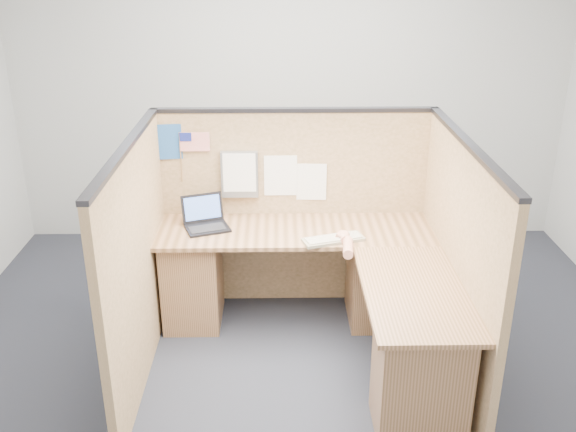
{
  "coord_description": "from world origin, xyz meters",
  "views": [
    {
      "loc": [
        -0.12,
        -3.49,
        2.57
      ],
      "look_at": [
        -0.05,
        0.5,
        0.91
      ],
      "focal_mm": 40.0,
      "sensor_mm": 36.0,
      "label": 1
    }
  ],
  "objects_px": {
    "l_desk": "(324,298)",
    "keyboard": "(333,239)",
    "laptop": "(208,219)",
    "mouse": "(343,237)"
  },
  "relations": [
    {
      "from": "laptop",
      "to": "keyboard",
      "type": "distance_m",
      "value": 0.92
    },
    {
      "from": "l_desk",
      "to": "keyboard",
      "type": "relative_size",
      "value": 4.38
    },
    {
      "from": "l_desk",
      "to": "laptop",
      "type": "relative_size",
      "value": 5.22
    },
    {
      "from": "laptop",
      "to": "mouse",
      "type": "relative_size",
      "value": 3.76
    },
    {
      "from": "laptop",
      "to": "keyboard",
      "type": "height_order",
      "value": "laptop"
    },
    {
      "from": "laptop",
      "to": "mouse",
      "type": "xyz_separation_m",
      "value": [
        0.95,
        -0.25,
        -0.03
      ]
    },
    {
      "from": "mouse",
      "to": "keyboard",
      "type": "bearing_deg",
      "value": -167.81
    },
    {
      "from": "keyboard",
      "to": "mouse",
      "type": "xyz_separation_m",
      "value": [
        0.07,
        0.01,
        0.01
      ]
    },
    {
      "from": "l_desk",
      "to": "keyboard",
      "type": "bearing_deg",
      "value": 69.74
    },
    {
      "from": "laptop",
      "to": "keyboard",
      "type": "relative_size",
      "value": 0.84
    }
  ]
}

